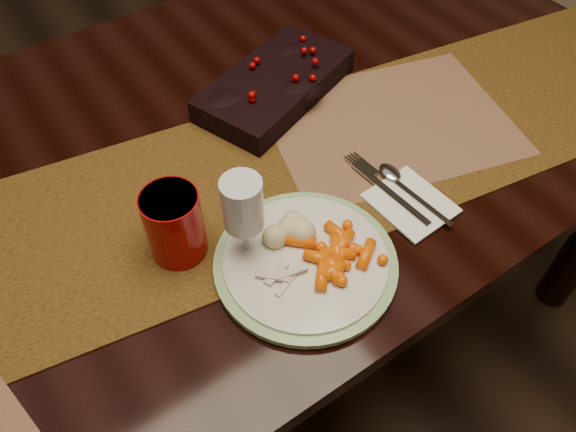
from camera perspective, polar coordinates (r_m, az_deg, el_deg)
floor at (r=1.67m, az=-4.04°, el=-11.41°), size 5.00×5.00×0.00m
dining_table at (r=1.35m, az=-4.91°, el=-3.91°), size 1.80×1.00×0.75m
table_runner at (r=0.97m, az=-5.21°, el=2.82°), size 1.93×0.68×0.00m
centerpiece at (r=1.13m, az=-1.30°, el=13.50°), size 0.36×0.27×0.06m
placemat_main at (r=1.10m, az=10.35°, el=9.15°), size 0.52×0.44×0.00m
dinner_plate at (r=0.86m, az=1.79°, el=-4.69°), size 0.32×0.32×0.02m
baby_carrots at (r=0.86m, az=4.79°, el=-2.97°), size 0.14×0.13×0.02m
mashed_potatoes at (r=0.86m, az=-0.24°, el=-1.24°), size 0.09×0.09×0.04m
turkey_shreds at (r=0.83m, az=-0.30°, el=-6.22°), size 0.08×0.08×0.02m
napkin at (r=0.96m, az=12.35°, el=1.29°), size 0.12×0.14×0.00m
fork at (r=0.97m, az=10.31°, el=2.46°), size 0.04×0.18×0.00m
spoon at (r=0.97m, az=12.50°, el=2.29°), size 0.04×0.16×0.00m
red_cup at (r=0.85m, az=-11.46°, el=-0.87°), size 0.10×0.10×0.12m
wine_glass at (r=0.82m, az=-4.47°, el=-0.61°), size 0.07×0.07×0.17m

